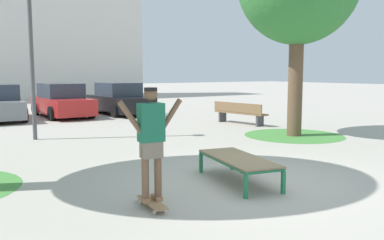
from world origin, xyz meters
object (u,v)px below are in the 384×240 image
Objects in this scene: skater at (151,136)px; car_black at (119,100)px; car_red at (62,101)px; skateboard at (152,202)px; skate_box at (238,160)px; light_post at (29,8)px; park_bench at (239,113)px.

car_black is at bearing 67.73° from skater.
skater is 0.40× the size of car_black.
skater is at bearing -101.35° from car_red.
skateboard is at bearing -96.70° from skater.
skate_box is 0.48× the size of car_black.
car_black is 8.25m from light_post.
skater reaches higher than park_bench.
skate_box is 2.05m from skateboard.
car_black is (5.32, 12.99, 0.61)m from skateboard.
car_red is 7.16m from light_post.
park_bench is at bearing -4.70° from light_post.
park_bench is (5.58, 6.45, 0.03)m from skate_box.
light_post is at bearing 89.28° from skateboard.
car_red is (0.69, 12.96, 0.28)m from skate_box.
skater reaches higher than skate_box.
park_bench is (2.24, -6.18, -0.24)m from car_black.
light_post is at bearing -133.22° from car_black.
park_bench is (4.89, -6.51, -0.24)m from car_red.
skate_box is 12.98m from car_red.
park_bench reaches higher than skateboard.
skateboard is 0.99m from skater.
skater is at bearing -90.72° from light_post.
car_black is 6.57m from park_bench.
park_bench is at bearing 42.02° from skater.
skater is 0.40× the size of car_red.
skate_box is 1.19× the size of skater.
car_black is at bearing -7.28° from car_red.
skater is 0.70× the size of park_bench.
skater reaches higher than car_red.
skate_box is at bearing -93.05° from car_red.
car_red is (2.67, 13.33, -0.38)m from skater.
park_bench is 8.22m from light_post.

